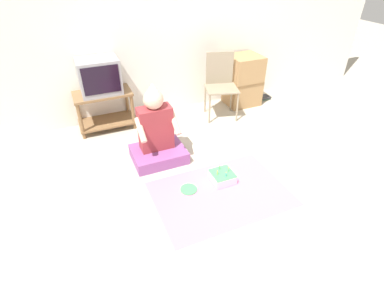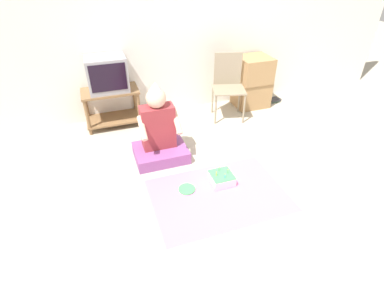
{
  "view_description": "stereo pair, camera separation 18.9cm",
  "coord_description": "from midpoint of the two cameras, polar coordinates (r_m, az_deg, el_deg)",
  "views": [
    {
      "loc": [
        -1.69,
        -1.88,
        2.08
      ],
      "look_at": [
        -0.67,
        0.48,
        0.35
      ],
      "focal_mm": 28.0,
      "sensor_mm": 36.0,
      "label": 1
    },
    {
      "loc": [
        -1.51,
        -1.95,
        2.08
      ],
      "look_at": [
        -0.67,
        0.48,
        0.35
      ],
      "focal_mm": 28.0,
      "sensor_mm": 36.0,
      "label": 2
    }
  ],
  "objects": [
    {
      "name": "folding_chair",
      "position": [
        4.31,
        8.19,
        12.25
      ],
      "size": [
        0.52,
        0.49,
        0.89
      ],
      "color": "gray",
      "rests_on": "ground_plane"
    },
    {
      "name": "person_seated",
      "position": [
        3.41,
        -4.73,
        2.34
      ],
      "size": [
        0.6,
        0.47,
        0.93
      ],
      "color": "#8C4C8C",
      "rests_on": "ground_plane"
    },
    {
      "name": "wall_back",
      "position": [
        4.41,
        2.85,
        23.36
      ],
      "size": [
        6.4,
        0.06,
        2.55
      ],
      "color": "white",
      "rests_on": "ground_plane"
    },
    {
      "name": "cardboard_box_stack",
      "position": [
        4.74,
        12.54,
        12.09
      ],
      "size": [
        0.5,
        0.46,
        0.76
      ],
      "color": "#A87F51",
      "rests_on": "ground_plane"
    },
    {
      "name": "paper_plate",
      "position": [
        3.1,
        0.77,
        -7.94
      ],
      "size": [
        0.17,
        0.17,
        0.01
      ],
      "color": "#4CB266",
      "rests_on": "party_cloth"
    },
    {
      "name": "tv",
      "position": [
        4.04,
        -14.6,
        13.42
      ],
      "size": [
        0.5,
        0.4,
        0.44
      ],
      "color": "#99999E",
      "rests_on": "tv_stand"
    },
    {
      "name": "party_cloth",
      "position": [
        3.07,
        6.88,
        -8.99
      ],
      "size": [
        1.34,
        0.93,
        0.01
      ],
      "color": "pink",
      "rests_on": "ground_plane"
    },
    {
      "name": "tv_stand",
      "position": [
        4.2,
        -13.77,
        7.95
      ],
      "size": [
        0.73,
        0.41,
        0.52
      ],
      "color": "olive",
      "rests_on": "ground_plane"
    },
    {
      "name": "birthday_cake",
      "position": [
        3.19,
        7.35,
        -5.84
      ],
      "size": [
        0.24,
        0.24,
        0.16
      ],
      "color": "silver",
      "rests_on": "party_cloth"
    },
    {
      "name": "book_pile",
      "position": [
        5.08,
        16.35,
        8.68
      ],
      "size": [
        0.17,
        0.15,
        0.05
      ],
      "color": "#60936B",
      "rests_on": "ground_plane"
    },
    {
      "name": "ground_plane",
      "position": [
        3.25,
        16.02,
        -7.51
      ],
      "size": [
        16.0,
        16.0,
        0.0
      ],
      "primitive_type": "plane",
      "color": "#BCB29E"
    }
  ]
}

